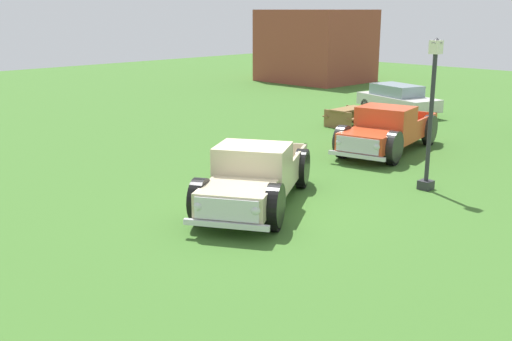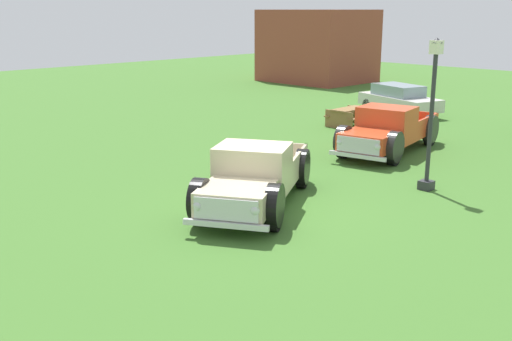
{
  "view_description": "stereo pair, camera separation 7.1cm",
  "coord_description": "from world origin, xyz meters",
  "px_view_note": "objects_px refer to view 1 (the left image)",
  "views": [
    {
      "loc": [
        10.04,
        -10.41,
        4.9
      ],
      "look_at": [
        -0.53,
        0.3,
        0.9
      ],
      "focal_mm": 42.68,
      "sensor_mm": 36.0,
      "label": 1
    },
    {
      "loc": [
        10.09,
        -10.36,
        4.9
      ],
      "look_at": [
        -0.53,
        0.3,
        0.9
      ],
      "focal_mm": 42.68,
      "sensor_mm": 36.0,
      "label": 2
    }
  ],
  "objects_px": {
    "pickup_truck_behind_left": "(384,131)",
    "picnic_table": "(349,115)",
    "sedan_distant_b": "(398,99)",
    "lamp_post_near": "(431,112)",
    "pickup_truck_foreground": "(252,179)"
  },
  "relations": [
    {
      "from": "pickup_truck_foreground",
      "to": "picnic_table",
      "type": "bearing_deg",
      "value": 114.66
    },
    {
      "from": "pickup_truck_behind_left",
      "to": "picnic_table",
      "type": "height_order",
      "value": "pickup_truck_behind_left"
    },
    {
      "from": "sedan_distant_b",
      "to": "lamp_post_near",
      "type": "relative_size",
      "value": 1.08
    },
    {
      "from": "picnic_table",
      "to": "pickup_truck_behind_left",
      "type": "bearing_deg",
      "value": -40.19
    },
    {
      "from": "lamp_post_near",
      "to": "pickup_truck_behind_left",
      "type": "bearing_deg",
      "value": 138.47
    },
    {
      "from": "picnic_table",
      "to": "lamp_post_near",
      "type": "bearing_deg",
      "value": -40.81
    },
    {
      "from": "pickup_truck_foreground",
      "to": "picnic_table",
      "type": "distance_m",
      "value": 12.02
    },
    {
      "from": "sedan_distant_b",
      "to": "picnic_table",
      "type": "bearing_deg",
      "value": -87.03
    },
    {
      "from": "sedan_distant_b",
      "to": "picnic_table",
      "type": "relative_size",
      "value": 2.49
    },
    {
      "from": "pickup_truck_foreground",
      "to": "pickup_truck_behind_left",
      "type": "relative_size",
      "value": 0.98
    },
    {
      "from": "pickup_truck_behind_left",
      "to": "picnic_table",
      "type": "bearing_deg",
      "value": 139.81
    },
    {
      "from": "pickup_truck_foreground",
      "to": "lamp_post_near",
      "type": "bearing_deg",
      "value": 64.14
    },
    {
      "from": "pickup_truck_foreground",
      "to": "lamp_post_near",
      "type": "xyz_separation_m",
      "value": [
        2.25,
        4.65,
        1.41
      ]
    },
    {
      "from": "pickup_truck_foreground",
      "to": "sedan_distant_b",
      "type": "distance_m",
      "value": 16.0
    },
    {
      "from": "sedan_distant_b",
      "to": "picnic_table",
      "type": "distance_m",
      "value": 4.21
    }
  ]
}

